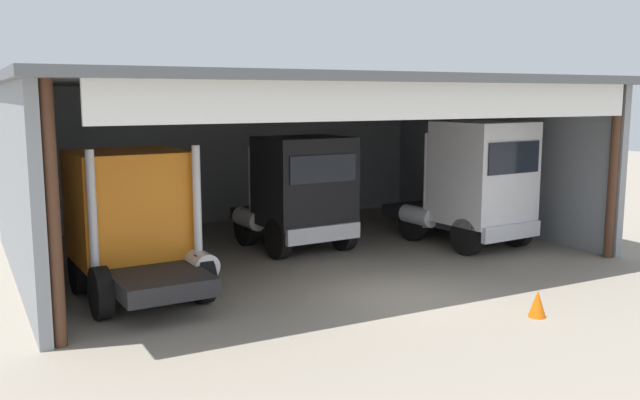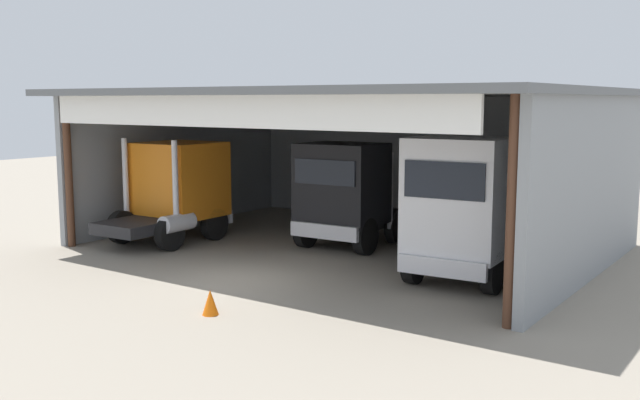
{
  "view_description": "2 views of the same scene",
  "coord_description": "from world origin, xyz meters",
  "px_view_note": "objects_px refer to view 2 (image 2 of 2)",
  "views": [
    {
      "loc": [
        -8.6,
        -12.32,
        4.44
      ],
      "look_at": [
        0.0,
        3.69,
        1.66
      ],
      "focal_mm": 38.24,
      "sensor_mm": 36.0,
      "label": 1
    },
    {
      "loc": [
        12.14,
        -13.62,
        4.61
      ],
      "look_at": [
        0.0,
        3.69,
        1.66
      ],
      "focal_mm": 40.19,
      "sensor_mm": 36.0,
      "label": 2
    }
  ],
  "objects_px": {
    "truck_black_yard_outside": "(346,193)",
    "truck_white_right_bay": "(463,208)",
    "oil_drum": "(492,221)",
    "traffic_cone": "(210,302)",
    "truck_orange_center_bay": "(175,188)",
    "tool_cart": "(457,220)"
  },
  "relations": [
    {
      "from": "oil_drum",
      "to": "traffic_cone",
      "type": "xyz_separation_m",
      "value": [
        -1.44,
        -12.48,
        -0.19
      ]
    },
    {
      "from": "truck_black_yard_outside",
      "to": "oil_drum",
      "type": "height_order",
      "value": "truck_black_yard_outside"
    },
    {
      "from": "tool_cart",
      "to": "traffic_cone",
      "type": "distance_m",
      "value": 11.88
    },
    {
      "from": "oil_drum",
      "to": "truck_orange_center_bay",
      "type": "bearing_deg",
      "value": -139.53
    },
    {
      "from": "oil_drum",
      "to": "tool_cart",
      "type": "bearing_deg",
      "value": -150.19
    },
    {
      "from": "truck_orange_center_bay",
      "to": "truck_white_right_bay",
      "type": "distance_m",
      "value": 10.05
    },
    {
      "from": "truck_orange_center_bay",
      "to": "traffic_cone",
      "type": "distance_m",
      "value": 8.83
    },
    {
      "from": "tool_cart",
      "to": "truck_orange_center_bay",
      "type": "bearing_deg",
      "value": -138.17
    },
    {
      "from": "truck_black_yard_outside",
      "to": "tool_cart",
      "type": "xyz_separation_m",
      "value": [
        1.92,
        4.13,
        -1.22
      ]
    },
    {
      "from": "truck_black_yard_outside",
      "to": "tool_cart",
      "type": "relative_size",
      "value": 4.4
    },
    {
      "from": "truck_orange_center_bay",
      "to": "oil_drum",
      "type": "bearing_deg",
      "value": 38.08
    },
    {
      "from": "truck_white_right_bay",
      "to": "tool_cart",
      "type": "bearing_deg",
      "value": -69.14
    },
    {
      "from": "truck_black_yard_outside",
      "to": "truck_white_right_bay",
      "type": "xyz_separation_m",
      "value": [
        4.81,
        -2.0,
        0.19
      ]
    },
    {
      "from": "truck_black_yard_outside",
      "to": "traffic_cone",
      "type": "distance_m",
      "value": 8.02
    },
    {
      "from": "truck_orange_center_bay",
      "to": "truck_black_yard_outside",
      "type": "height_order",
      "value": "truck_orange_center_bay"
    },
    {
      "from": "truck_black_yard_outside",
      "to": "truck_white_right_bay",
      "type": "relative_size",
      "value": 0.88
    },
    {
      "from": "oil_drum",
      "to": "traffic_cone",
      "type": "bearing_deg",
      "value": -96.58
    },
    {
      "from": "truck_white_right_bay",
      "to": "oil_drum",
      "type": "distance_m",
      "value": 7.13
    },
    {
      "from": "truck_orange_center_bay",
      "to": "tool_cart",
      "type": "height_order",
      "value": "truck_orange_center_bay"
    },
    {
      "from": "truck_white_right_bay",
      "to": "oil_drum",
      "type": "relative_size",
      "value": 5.29
    },
    {
      "from": "truck_orange_center_bay",
      "to": "truck_white_right_bay",
      "type": "xyz_separation_m",
      "value": [
        10.04,
        0.27,
        0.18
      ]
    },
    {
      "from": "truck_orange_center_bay",
      "to": "traffic_cone",
      "type": "relative_size",
      "value": 7.94
    }
  ]
}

